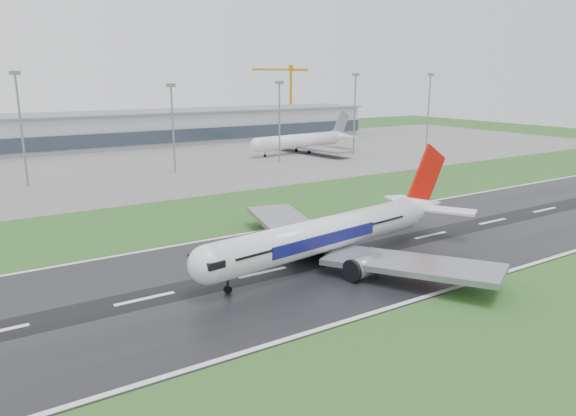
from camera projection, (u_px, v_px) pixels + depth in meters
ground at (431, 236)px, 109.74m from camera, size 520.00×520.00×0.00m
runway at (431, 235)px, 109.73m from camera, size 400.00×45.00×0.10m
apron at (192, 159)px, 211.87m from camera, size 400.00×130.00×0.08m
terminal at (143, 129)px, 259.11m from camera, size 240.00×36.00×15.00m
main_airliner at (340, 211)px, 93.30m from camera, size 67.52×65.05×17.83m
parked_airliner at (302, 133)px, 228.45m from camera, size 62.59×59.20×16.58m
tower_crane at (291, 98)px, 318.64m from camera, size 39.33×3.61×39.20m
floodmast_1 at (22, 132)px, 154.65m from camera, size 0.64×0.64×32.39m
floodmast_2 at (173, 131)px, 179.26m from camera, size 0.64×0.64×28.58m
floodmast_3 at (280, 124)px, 201.33m from camera, size 0.64×0.64×29.24m
floodmast_4 at (354, 116)px, 220.16m from camera, size 0.64×0.64×32.24m
floodmast_5 at (428, 112)px, 242.99m from camera, size 0.64×0.64×32.42m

